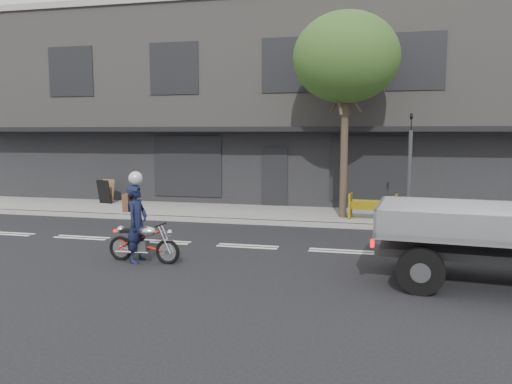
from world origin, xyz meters
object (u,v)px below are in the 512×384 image
(street_tree, at_px, (346,58))
(construction_barrier, at_px, (373,207))
(traffic_light_pole, at_px, (409,175))
(rider, at_px, (137,223))
(motorcycle, at_px, (144,242))
(sandwich_board, at_px, (104,192))

(street_tree, distance_m, construction_barrier, 4.81)
(traffic_light_pole, bearing_deg, rider, -139.44)
(motorcycle, relative_size, construction_barrier, 1.16)
(traffic_light_pole, bearing_deg, sandwich_board, 170.42)
(motorcycle, height_order, construction_barrier, construction_barrier)
(rider, bearing_deg, street_tree, -31.12)
(rider, bearing_deg, motorcycle, -86.61)
(traffic_light_pole, xyz_separation_m, rider, (-6.28, -5.38, -0.77))
(street_tree, bearing_deg, traffic_light_pole, -23.03)
(street_tree, xyz_separation_m, construction_barrier, (0.96, -0.39, -4.70))
(street_tree, relative_size, sandwich_board, 7.19)
(motorcycle, distance_m, rider, 0.44)
(traffic_light_pole, distance_m, sandwich_board, 11.51)
(street_tree, distance_m, traffic_light_pole, 4.23)
(motorcycle, bearing_deg, rider, -176.61)
(rider, height_order, construction_barrier, rider)
(street_tree, xyz_separation_m, rider, (-4.28, -6.23, -4.39))
(construction_barrier, relative_size, sandwich_board, 1.64)
(rider, relative_size, construction_barrier, 1.15)
(traffic_light_pole, distance_m, rider, 8.31)
(rider, relative_size, sandwich_board, 1.89)
(street_tree, bearing_deg, construction_barrier, -22.23)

